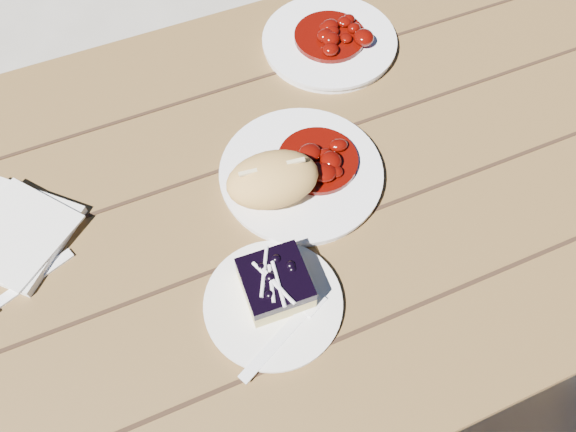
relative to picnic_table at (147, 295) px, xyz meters
name	(u,v)px	position (x,y,z in m)	size (l,w,h in m)	color
ground	(196,383)	(0.00, 0.00, -0.59)	(60.00, 60.00, 0.00)	#9E998E
picnic_table	(147,295)	(0.00, 0.00, 0.00)	(2.00, 1.55, 0.75)	brown
main_plate	(301,174)	(0.29, 0.02, 0.17)	(0.25, 0.25, 0.02)	white
goulash_stew	(318,154)	(0.32, 0.02, 0.20)	(0.13, 0.13, 0.04)	#510702
bread_roll	(273,180)	(0.23, 0.00, 0.21)	(0.14, 0.09, 0.07)	tan
dessert_plate	(273,304)	(0.17, -0.16, 0.17)	(0.18, 0.18, 0.01)	white
blueberry_cake	(275,283)	(0.18, -0.15, 0.20)	(0.09, 0.09, 0.05)	#CFBD71
fork_dessert	(275,344)	(0.15, -0.22, 0.17)	(0.03, 0.16, 0.01)	white
napkin_stack	(15,234)	(-0.14, 0.09, 0.17)	(0.15, 0.15, 0.01)	white
fork_table	(33,279)	(-0.13, 0.01, 0.16)	(0.03, 0.16, 0.01)	white
second_plate	(329,42)	(0.45, 0.27, 0.17)	(0.24, 0.24, 0.02)	white
second_stew	(330,30)	(0.45, 0.27, 0.20)	(0.13, 0.13, 0.04)	#510702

